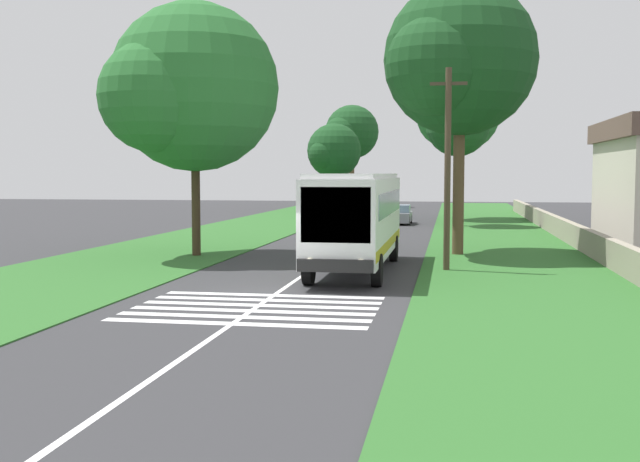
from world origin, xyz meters
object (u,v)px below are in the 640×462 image
(trailing_car_1, at_px, (399,215))
(roadside_tree_right_2, at_px, (457,127))
(roadside_tree_left_2, at_px, (190,91))
(trailing_minibus_0, at_px, (365,199))
(roadside_tree_left_0, at_px, (333,152))
(coach_bus, at_px, (357,215))
(roadside_tree_right_1, at_px, (457,115))
(utility_pole, at_px, (448,166))
(roadside_tree_left_1, at_px, (350,134))
(trailing_car_0, at_px, (338,221))
(roadside_tree_right_0, at_px, (456,64))

(trailing_car_1, relative_size, roadside_tree_right_2, 0.46)
(trailing_car_1, height_order, roadside_tree_left_2, roadside_tree_left_2)
(trailing_car_1, bearing_deg, trailing_minibus_0, 24.01)
(roadside_tree_left_0, bearing_deg, roadside_tree_right_2, -147.10)
(coach_bus, xyz_separation_m, roadside_tree_left_0, (43.99, 7.71, 3.66))
(trailing_minibus_0, distance_m, roadside_tree_right_1, 10.34)
(roadside_tree_left_0, xyz_separation_m, roadside_tree_right_2, (-17.86, -11.55, 1.21))
(trailing_car_1, xyz_separation_m, utility_pole, (-27.05, -3.65, 3.36))
(trailing_minibus_0, bearing_deg, roadside_tree_left_0, 25.00)
(roadside_tree_left_1, bearing_deg, coach_bus, -172.20)
(trailing_minibus_0, relative_size, roadside_tree_left_0, 0.71)
(trailing_car_0, distance_m, roadside_tree_right_1, 17.65)
(roadside_tree_left_2, bearing_deg, roadside_tree_right_1, -21.62)
(roadside_tree_left_0, distance_m, utility_pole, 44.78)
(roadside_tree_left_0, relative_size, roadside_tree_right_1, 0.71)
(trailing_car_1, relative_size, roadside_tree_right_1, 0.36)
(coach_bus, relative_size, trailing_car_0, 2.60)
(trailing_minibus_0, height_order, roadside_tree_left_2, roadside_tree_left_2)
(roadside_tree_left_1, distance_m, roadside_tree_right_2, 32.41)
(trailing_car_0, distance_m, roadside_tree_right_2, 11.55)
(roadside_tree_left_0, relative_size, roadside_tree_left_1, 0.75)
(roadside_tree_left_0, bearing_deg, roadside_tree_right_1, -130.63)
(roadside_tree_left_1, bearing_deg, roadside_tree_left_0, -179.92)
(roadside_tree_right_0, bearing_deg, roadside_tree_right_2, -0.44)
(coach_bus, xyz_separation_m, utility_pole, (0.64, -3.38, 1.88))
(trailing_car_1, bearing_deg, roadside_tree_left_0, 24.54)
(roadside_tree_left_0, distance_m, roadside_tree_left_1, 12.62)
(coach_bus, relative_size, roadside_tree_right_0, 0.91)
(trailing_car_0, relative_size, roadside_tree_left_2, 0.38)
(roadside_tree_left_2, bearing_deg, trailing_minibus_0, -7.86)
(roadside_tree_right_2, height_order, utility_pole, roadside_tree_right_2)
(utility_pole, bearing_deg, trailing_car_1, 7.68)
(roadside_tree_right_2, bearing_deg, trailing_car_1, 69.25)
(coach_bus, distance_m, trailing_car_0, 20.56)
(trailing_car_0, bearing_deg, roadside_tree_left_1, 6.29)
(roadside_tree_left_1, bearing_deg, roadside_tree_right_2, -159.07)
(coach_bus, height_order, roadside_tree_right_0, roadside_tree_right_0)
(roadside_tree_right_0, bearing_deg, roadside_tree_left_0, 17.03)
(coach_bus, distance_m, roadside_tree_left_1, 57.23)
(trailing_car_1, xyz_separation_m, roadside_tree_left_1, (28.69, 7.46, 7.53))
(roadside_tree_right_2, bearing_deg, roadside_tree_left_1, 20.93)
(roadside_tree_right_2, distance_m, utility_pole, 25.67)
(roadside_tree_right_0, xyz_separation_m, utility_pole, (-6.12, 0.31, -4.66))
(utility_pole, bearing_deg, roadside_tree_right_0, -2.91)
(roadside_tree_left_1, bearing_deg, utility_pole, -168.73)
(trailing_car_0, relative_size, utility_pole, 0.56)
(trailing_car_0, height_order, trailing_car_1, same)
(coach_bus, bearing_deg, roadside_tree_right_0, -28.63)
(roadside_tree_left_0, relative_size, roadside_tree_right_2, 0.90)
(trailing_car_1, relative_size, utility_pole, 0.56)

